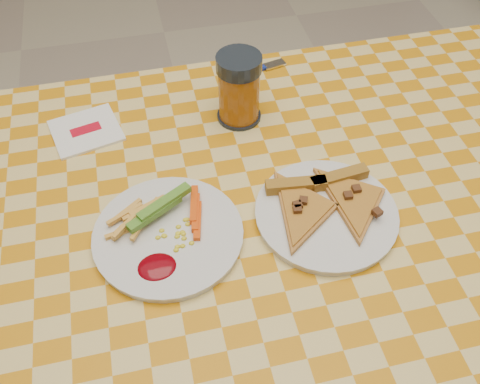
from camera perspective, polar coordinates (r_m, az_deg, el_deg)
The scene contains 8 objects.
table at distance 0.93m, azimuth 2.12°, elevation -5.55°, with size 1.28×0.88×0.76m.
plate_left at distance 0.85m, azimuth -7.64°, elevation -4.69°, with size 0.23×0.23×0.01m, color silver.
plate_right at distance 0.88m, azimuth 9.16°, elevation -2.43°, with size 0.23×0.23×0.01m, color silver.
fries_veggies at distance 0.85m, azimuth -8.47°, elevation -3.31°, with size 0.18×0.16×0.04m.
pizza_slices at distance 0.88m, azimuth 9.13°, elevation -1.06°, with size 0.23×0.21×0.02m.
drink_glass at distance 1.00m, azimuth -0.12°, elevation 10.92°, with size 0.08×0.08×0.14m.
napkin at distance 1.05m, azimuth -16.10°, elevation 6.32°, with size 0.14×0.14×0.01m.
fork at distance 1.15m, azimuth 1.41°, elevation 12.82°, with size 0.15×0.05×0.01m.
Camera 1 is at (-0.16, -0.52, 1.44)m, focal length 40.00 mm.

